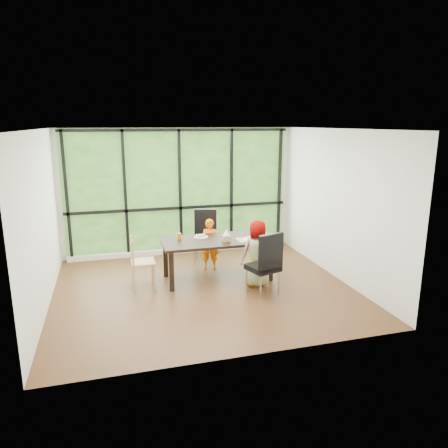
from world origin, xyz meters
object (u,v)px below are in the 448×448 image
Objects in this scene: dining_table at (217,259)px; plate_near at (250,239)px; child_toddler at (210,244)px; plate_far at (201,237)px; child_older at (258,254)px; green_cup at (266,236)px; orange_cup at (179,236)px; tissue_box at (226,238)px; chair_end_beech at (143,262)px; chair_window_leather at (205,237)px; chair_interior_leather at (263,263)px.

plate_near reaches higher than dining_table.
child_toddler is 3.92× the size of plate_far.
green_cup is at bearing -127.13° from child_older.
child_toddler is 1.23m from child_older.
plate_far is at bearing 0.56° from orange_cup.
tissue_box reaches higher than plate_far.
child_older is 1.12m from plate_far.
orange_cup and tissue_box have the same top height.
child_toddler is 0.79m from tissue_box.
chair_end_beech reaches higher than plate_far.
child_toddler is at bearing -70.86° from chair_window_leather.
chair_interior_leather is 0.92× the size of child_older.
child_older is 1.45m from orange_cup.
child_older is at bearing -103.21° from chair_end_beech.
plate_near is (-0.02, 0.33, 0.17)m from child_older.
plate_far is 0.40m from orange_cup.
child_older is (0.60, -1.46, 0.05)m from chair_window_leather.
green_cup is (0.27, -0.05, 0.05)m from plate_near.
chair_interior_leather reaches higher than green_cup.
child_older is (0.59, -0.52, 0.21)m from dining_table.
plate_near is (0.57, -0.74, 0.26)m from child_toddler.
orange_cup is 1.00× the size of green_cup.
plate_far is (-0.80, 1.08, 0.22)m from chair_interior_leather.
child_older reaches higher than plate_far.
plate_far is at bearing -90.40° from chair_window_leather.
plate_far is at bearing -71.12° from chair_interior_leather.
green_cup is at bearing -5.91° from tissue_box.
orange_cup is 0.86m from tissue_box.
child_older is 9.24× the size of tissue_box.
child_toddler reaches higher than dining_table.
child_older is at bearing -86.87° from plate_near.
orange_cup is at bearing -132.69° from child_toddler.
chair_window_leather is 1.15m from tissue_box.
child_toddler is (-0.55, 1.44, -0.04)m from chair_interior_leather.
orange_cup is (-1.23, 0.38, 0.05)m from plate_near.
chair_interior_leather is at bearing 88.30° from child_older.
child_toddler is at bearing -65.26° from chair_end_beech.
plate_far is at bearing 141.99° from dining_table.
plate_far is 1.18m from green_cup.
dining_table is at bearing 127.58° from tissue_box.
green_cup reaches higher than plate_far.
child_older reaches higher than plate_near.
child_older is at bearing -41.41° from dining_table.
plate_far is (-0.25, -0.36, 0.26)m from child_toddler.
chair_end_beech reaches higher than green_cup.
plate_far is (-0.84, 0.72, 0.17)m from child_older.
chair_window_leather is 1.66m from chair_end_beech.
plate_far is at bearing 136.35° from tissue_box.
chair_end_beech is (-1.34, -0.04, 0.08)m from dining_table.
green_cup and tissue_box have the same top height.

